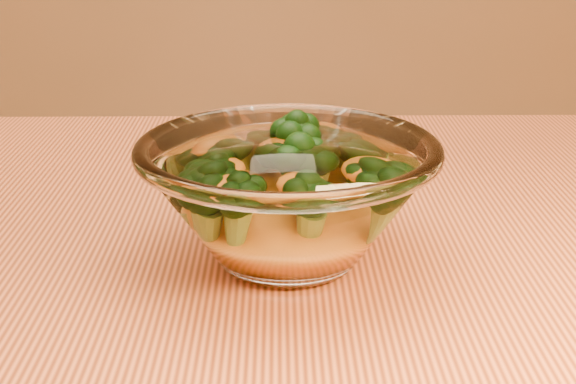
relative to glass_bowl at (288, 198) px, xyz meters
The scene contains 3 objects.
glass_bowl is the anchor object (origin of this frame).
cheese_sauce 0.02m from the glass_bowl, 90.00° to the right, with size 0.11×0.11×0.03m, color orange.
broccoli_heap 0.01m from the glass_bowl, 73.52° to the left, with size 0.14×0.13×0.07m.
Camera 1 is at (-0.12, -0.49, 1.00)m, focal length 50.00 mm.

